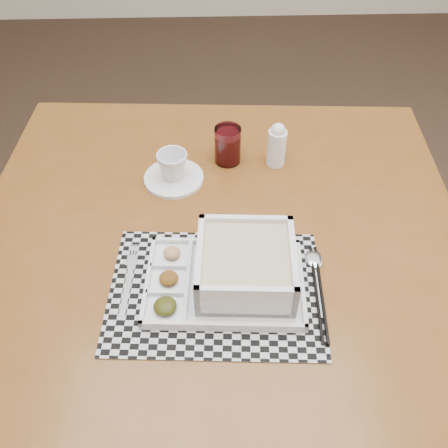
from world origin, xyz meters
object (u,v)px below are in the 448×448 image
Objects in this scene: juice_glass at (228,146)px; serving_tray at (239,270)px; dining_table at (218,268)px; cup at (173,166)px; creamer_bottle at (277,145)px.

serving_tray is at bearing -88.91° from juice_glass.
cup is at bearing 115.36° from dining_table.
serving_tray is 0.40m from creamer_bottle.
dining_table is at bearing -96.56° from juice_glass.
dining_table is 9.72× the size of creamer_bottle.
dining_table is 0.17m from serving_tray.
dining_table is at bearing -78.72° from cup.
juice_glass is (0.03, 0.29, 0.13)m from dining_table.
dining_table is 15.47× the size of cup.
creamer_bottle is at bearing -6.79° from juice_glass.
serving_tray is 0.40m from juice_glass.
creamer_bottle reaches higher than serving_tray.
creamer_bottle is (0.26, 0.06, 0.01)m from cup.
cup is at bearing -167.55° from creamer_bottle.
serving_tray reaches higher than dining_table.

